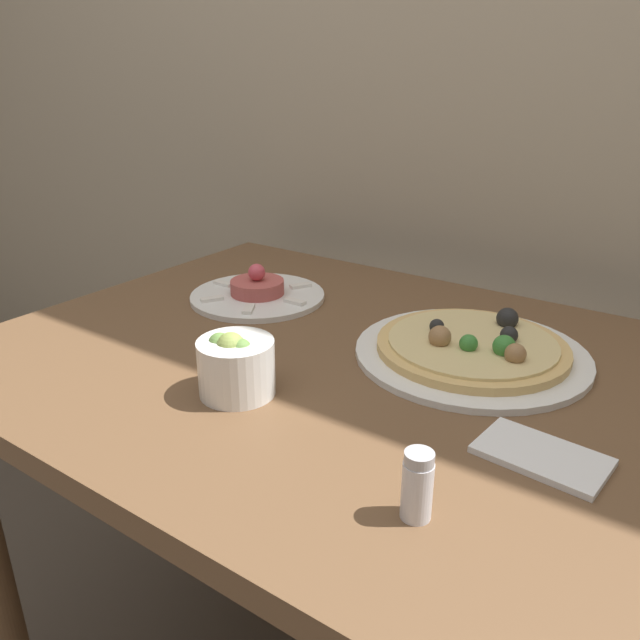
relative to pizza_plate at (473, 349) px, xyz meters
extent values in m
cube|color=brown|center=(-0.19, -0.11, -0.03)|extent=(1.03, 0.82, 0.03)
cylinder|color=brown|center=(-0.64, 0.24, -0.41)|extent=(0.06, 0.06, 0.72)
cylinder|color=white|center=(0.00, 0.00, -0.01)|extent=(0.34, 0.34, 0.01)
cylinder|color=#DBB26B|center=(0.00, 0.00, 0.00)|extent=(0.28, 0.28, 0.01)
cylinder|color=#E0C684|center=(0.00, 0.00, 0.01)|extent=(0.25, 0.25, 0.00)
sphere|color=black|center=(0.04, 0.03, 0.02)|extent=(0.03, 0.03, 0.03)
sphere|color=#997047|center=(-0.04, -0.04, 0.02)|extent=(0.03, 0.03, 0.03)
sphere|color=#387F33|center=(0.05, -0.02, 0.02)|extent=(0.03, 0.03, 0.03)
sphere|color=black|center=(-0.06, 0.00, 0.02)|extent=(0.02, 0.02, 0.02)
sphere|color=#387F33|center=(0.01, -0.03, 0.02)|extent=(0.03, 0.03, 0.03)
sphere|color=black|center=(0.02, 0.09, 0.02)|extent=(0.03, 0.03, 0.03)
sphere|color=#997047|center=(0.07, -0.03, 0.02)|extent=(0.03, 0.03, 0.03)
cylinder|color=white|center=(-0.42, 0.01, -0.01)|extent=(0.25, 0.25, 0.01)
cylinder|color=#B2514C|center=(-0.42, 0.01, 0.01)|extent=(0.10, 0.10, 0.03)
sphere|color=#DB4C5B|center=(-0.42, 0.01, 0.04)|extent=(0.03, 0.03, 0.03)
cube|color=white|center=(-0.34, 0.01, 0.00)|extent=(0.04, 0.02, 0.01)
cube|color=white|center=(-0.38, 0.08, 0.00)|extent=(0.03, 0.04, 0.01)
cube|color=white|center=(-0.47, 0.08, 0.00)|extent=(0.03, 0.04, 0.01)
cube|color=white|center=(-0.51, 0.01, 0.00)|extent=(0.04, 0.02, 0.01)
cube|color=white|center=(-0.47, -0.07, 0.00)|extent=(0.03, 0.04, 0.01)
cube|color=white|center=(-0.38, -0.07, 0.00)|extent=(0.03, 0.04, 0.01)
cylinder|color=white|center=(-0.21, -0.28, 0.02)|extent=(0.10, 0.10, 0.07)
sphere|color=#668E42|center=(-0.23, -0.29, 0.05)|extent=(0.03, 0.03, 0.03)
sphere|color=#B7BC70|center=(-0.21, -0.29, 0.06)|extent=(0.04, 0.04, 0.04)
sphere|color=#8EA34C|center=(-0.21, -0.29, 0.06)|extent=(0.04, 0.04, 0.04)
sphere|color=#A3B25B|center=(-0.22, -0.29, 0.05)|extent=(0.03, 0.03, 0.03)
sphere|color=#668E42|center=(-0.20, -0.28, 0.05)|extent=(0.03, 0.03, 0.03)
cube|color=white|center=(0.16, -0.20, -0.01)|extent=(0.14, 0.09, 0.01)
cylinder|color=silver|center=(0.09, -0.37, 0.02)|extent=(0.03, 0.03, 0.06)
cylinder|color=#B2B2B7|center=(0.09, -0.37, 0.05)|extent=(0.03, 0.03, 0.01)
camera|label=1|loc=(0.29, -0.81, 0.39)|focal=35.00mm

